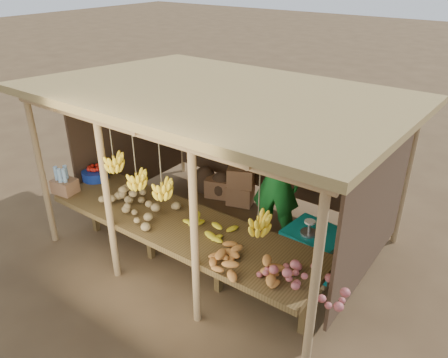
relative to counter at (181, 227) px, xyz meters
The scene contains 13 objects.
ground 1.20m from the counter, 90.00° to the left, with size 60.00×60.00×0.00m, color brown.
stall_structure 1.51m from the counter, 86.36° to the left, with size 4.70×3.50×2.43m.
counter is the anchor object (origin of this frame).
potato_heap 0.80m from the counter, behind, with size 1.04×0.62×0.37m, color #967C4D, non-canonical shape.
sweet_potato_heap 1.28m from the counter, 13.63° to the right, with size 0.86×0.52×0.35m, color #C07831, non-canonical shape.
onion_heap 1.83m from the counter, ahead, with size 0.92×0.55×0.36m, color #B45857, non-canonical shape.
banana_pile 0.43m from the counter, 13.65° to the left, with size 0.57×0.34×0.35m, color yellow, non-canonical shape.
tomato_basin 1.92m from the counter, behind, with size 0.40×0.40×0.21m.
bottle_box 1.94m from the counter, 169.48° to the right, with size 0.36×0.30×0.41m.
vendor 1.57m from the counter, 68.49° to the left, with size 0.70×0.46×1.93m, color #1B7A29.
tarp_crate 1.79m from the counter, 36.03° to the left, with size 0.80×0.71×0.87m.
carton_stack 2.14m from the counter, 106.07° to the left, with size 1.00×0.48×0.69m.
burlap_sacks 2.35m from the counter, 116.98° to the left, with size 0.80×0.42×0.57m.
Camera 1 is at (3.24, -4.46, 3.84)m, focal length 35.00 mm.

